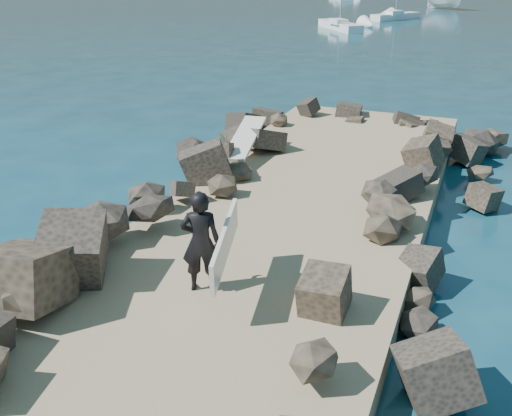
{
  "coord_description": "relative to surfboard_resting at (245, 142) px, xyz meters",
  "views": [
    {
      "loc": [
        3.74,
        -10.32,
        5.91
      ],
      "look_at": [
        0.0,
        -1.0,
        1.5
      ],
      "focal_mm": 40.0,
      "sensor_mm": 36.0,
      "label": 1
    }
  ],
  "objects": [
    {
      "name": "sailboat_a",
      "position": [
        -6.71,
        37.8,
        -0.7
      ],
      "size": [
        5.32,
        6.18,
        8.13
      ],
      "color": "white",
      "rests_on": "ground"
    },
    {
      "name": "surfboard_resting",
      "position": [
        0.0,
        0.0,
        0.0
      ],
      "size": [
        0.99,
        2.66,
        0.09
      ],
      "primitive_type": "cube",
      "rotation": [
        0.0,
        0.0,
        0.13
      ],
      "color": "silver",
      "rests_on": "riprap_left"
    },
    {
      "name": "sailboat_b",
      "position": [
        -3.53,
        48.54,
        -0.7
      ],
      "size": [
        4.39,
        6.07,
        7.62
      ],
      "color": "white",
      "rests_on": "ground"
    },
    {
      "name": "surfer_with_board",
      "position": [
        2.21,
        -6.99,
        0.48
      ],
      "size": [
        1.17,
        2.23,
        1.84
      ],
      "color": "black",
      "rests_on": "jetty"
    },
    {
      "name": "jetty",
      "position": [
        2.47,
        -6.28,
        -0.74
      ],
      "size": [
        6.0,
        26.0,
        0.6
      ],
      "primitive_type": "cube",
      "color": "#8C7759",
      "rests_on": "ground"
    },
    {
      "name": "riprap_right",
      "position": [
        5.37,
        -5.78,
        -0.54
      ],
      "size": [
        2.6,
        22.0,
        1.0
      ],
      "primitive_type": "cube",
      "color": "black",
      "rests_on": "ground"
    },
    {
      "name": "riprap_left",
      "position": [
        -0.43,
        -5.78,
        -0.54
      ],
      "size": [
        2.6,
        22.0,
        1.0
      ],
      "primitive_type": "cube",
      "color": "black",
      "rests_on": "ground"
    },
    {
      "name": "ground",
      "position": [
        2.47,
        -4.28,
        -1.04
      ],
      "size": [
        800.0,
        800.0,
        0.0
      ],
      "primitive_type": "plane",
      "color": "#0F384C",
      "rests_on": "ground"
    }
  ]
}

